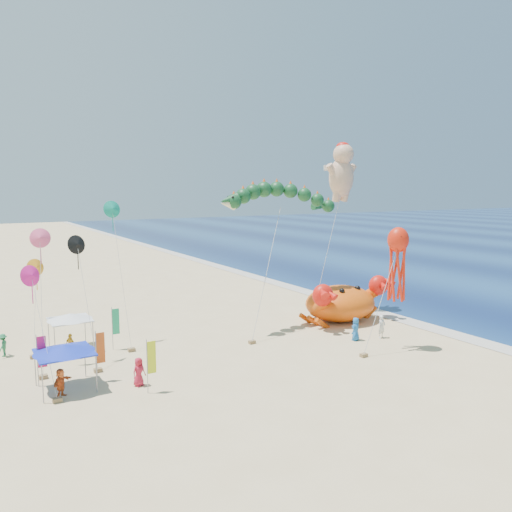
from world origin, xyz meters
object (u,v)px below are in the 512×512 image
at_px(dragon_kite, 279,201).
at_px(cherub_kite, 342,170).
at_px(canopy_white, 70,317).
at_px(octopus_kite, 397,259).
at_px(crab_inflatable, 341,302).
at_px(canopy_blue, 64,349).

distance_m(dragon_kite, cherub_kite, 9.05).
bearing_deg(canopy_white, octopus_kite, -30.35).
bearing_deg(octopus_kite, canopy_white, 149.65).
bearing_deg(octopus_kite, dragon_kite, 111.86).
distance_m(cherub_kite, canopy_white, 27.43).
height_order(crab_inflatable, canopy_blue, crab_inflatable).
height_order(crab_inflatable, octopus_kite, octopus_kite).
xyz_separation_m(canopy_blue, canopy_white, (1.75, 7.52, -0.00)).
distance_m(octopus_kite, canopy_white, 24.22).
xyz_separation_m(crab_inflatable, canopy_white, (-22.33, 4.04, 0.71)).
distance_m(crab_inflatable, canopy_white, 22.71).
xyz_separation_m(crab_inflatable, dragon_kite, (-5.64, 1.66, 8.98)).
relative_size(dragon_kite, canopy_white, 3.79).
xyz_separation_m(octopus_kite, canopy_white, (-20.57, 12.05, -4.26)).
relative_size(cherub_kite, canopy_blue, 4.68).
bearing_deg(crab_inflatable, dragon_kite, 163.63).
xyz_separation_m(cherub_kite, canopy_blue, (-26.86, -7.02, -11.03)).
xyz_separation_m(octopus_kite, canopy_blue, (-22.32, 4.52, -4.26)).
bearing_deg(canopy_blue, canopy_white, 76.93).
bearing_deg(dragon_kite, canopy_blue, -164.42).
relative_size(crab_inflatable, cherub_kite, 0.56).
bearing_deg(canopy_blue, octopus_kite, -11.46).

